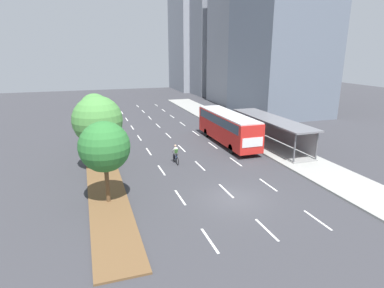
{
  "coord_description": "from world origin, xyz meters",
  "views": [
    {
      "loc": [
        -9.28,
        -18.59,
        9.87
      ],
      "look_at": [
        0.23,
        9.97,
        1.2
      ],
      "focal_mm": 30.47,
      "sensor_mm": 36.0,
      "label": 1
    }
  ],
  "objects": [
    {
      "name": "building_tall_right",
      "position": [
        17.45,
        63.29,
        13.94
      ],
      "size": [
        7.72,
        14.0,
        27.88
      ],
      "primitive_type": "cube",
      "color": "#8E939E",
      "rests_on": "ground"
    },
    {
      "name": "building_near_right",
      "position": [
        20.31,
        26.48,
        12.84
      ],
      "size": [
        11.95,
        13.45,
        25.68
      ],
      "primitive_type": "cube",
      "color": "slate",
      "rests_on": "ground"
    },
    {
      "name": "median_strip",
      "position": [
        -8.3,
        20.0,
        0.06
      ],
      "size": [
        2.6,
        52.0,
        0.12
      ],
      "primitive_type": "cube",
      "color": "brown",
      "rests_on": "ground"
    },
    {
      "name": "median_tree_nearest",
      "position": [
        -8.3,
        2.15,
        3.92
      ],
      "size": [
        3.31,
        3.31,
        5.47
      ],
      "color": "brown",
      "rests_on": "median_strip"
    },
    {
      "name": "median_tree_third",
      "position": [
        -8.33,
        15.71,
        4.19
      ],
      "size": [
        2.98,
        2.98,
        5.59
      ],
      "color": "brown",
      "rests_on": "median_strip"
    },
    {
      "name": "cyclist",
      "position": [
        -1.83,
        8.45,
        0.79
      ],
      "size": [
        0.46,
        1.82,
        1.71
      ],
      "color": "black",
      "rests_on": "ground"
    },
    {
      "name": "bus",
      "position": [
        5.25,
        12.85,
        2.07
      ],
      "size": [
        2.54,
        11.29,
        3.37
      ],
      "color": "red",
      "rests_on": "ground"
    },
    {
      "name": "ground_plane",
      "position": [
        0.0,
        0.0,
        0.0
      ],
      "size": [
        140.0,
        140.0,
        0.0
      ],
      "primitive_type": "plane",
      "color": "#38383D"
    },
    {
      "name": "lane_divider_center",
      "position": [
        0.0,
        18.35,
        0.0
      ],
      "size": [
        0.14,
        47.69,
        0.01
      ],
      "color": "white",
      "rests_on": "ground"
    },
    {
      "name": "lane_divider_left",
      "position": [
        -3.5,
        18.35,
        0.0
      ],
      "size": [
        0.14,
        47.69,
        0.01
      ],
      "color": "white",
      "rests_on": "ground"
    },
    {
      "name": "building_mid_right",
      "position": [
        18.59,
        37.42,
        11.99
      ],
      "size": [
        7.12,
        15.11,
        23.99
      ],
      "primitive_type": "cube",
      "color": "gray",
      "rests_on": "ground"
    },
    {
      "name": "bus_shelter",
      "position": [
        9.53,
        10.58,
        1.87
      ],
      "size": [
        2.9,
        12.64,
        2.86
      ],
      "color": "gray",
      "rests_on": "sidewalk_right"
    },
    {
      "name": "building_far_right",
      "position": [
        19.41,
        54.11,
        13.47
      ],
      "size": [
        8.74,
        12.27,
        26.93
      ],
      "primitive_type": "cube",
      "color": "gray",
      "rests_on": "ground"
    },
    {
      "name": "sidewalk_right",
      "position": [
        9.25,
        20.0,
        0.07
      ],
      "size": [
        4.5,
        52.0,
        0.15
      ],
      "primitive_type": "cube",
      "color": "#9E9E99",
      "rests_on": "ground"
    },
    {
      "name": "median_tree_second",
      "position": [
        -8.36,
        8.93,
        4.28
      ],
      "size": [
        4.14,
        4.14,
        6.24
      ],
      "color": "brown",
      "rests_on": "median_strip"
    },
    {
      "name": "lane_divider_right",
      "position": [
        3.5,
        18.35,
        0.0
      ],
      "size": [
        0.14,
        47.69,
        0.01
      ],
      "color": "white",
      "rests_on": "ground"
    }
  ]
}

